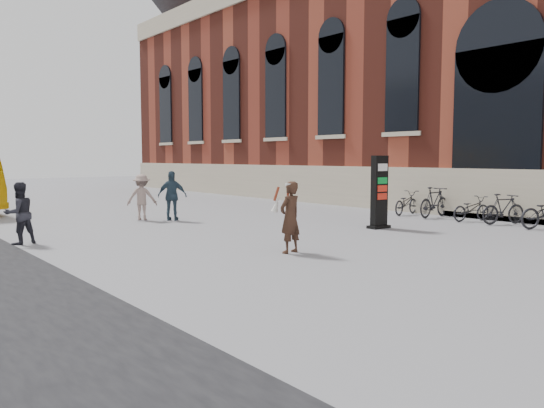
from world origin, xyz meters
TOP-DOWN VIEW (x-y plane):
  - ground at (0.00, 0.00)m, footprint 100.00×100.00m
  - station at (15.48, 6.00)m, footprint 12.15×44.50m
  - info_pylon at (4.65, 1.12)m, footprint 0.74×0.40m
  - woman at (-0.33, -0.38)m, footprint 0.68×0.63m
  - pedestrian_a at (-4.81, 4.87)m, footprint 0.88×0.76m
  - pedestrian_b at (-0.10, 7.80)m, footprint 1.19×1.07m
  - pedestrian_c at (0.66, 6.99)m, footprint 1.04×0.99m
  - bike_3 at (8.60, -0.83)m, footprint 1.75×1.04m
  - bike_4 at (8.60, 0.32)m, footprint 1.73×0.92m
  - bike_5 at (8.60, 1.79)m, footprint 1.91×0.64m
  - bike_6 at (8.60, 3.05)m, footprint 1.81×0.91m

SIDE VIEW (x-z plane):
  - ground at x=0.00m, z-range 0.00..0.00m
  - bike_4 at x=8.60m, z-range 0.00..0.86m
  - bike_6 at x=8.60m, z-range 0.00..0.91m
  - bike_3 at x=8.60m, z-range 0.00..1.02m
  - bike_5 at x=8.60m, z-range 0.00..1.13m
  - pedestrian_a at x=-4.81m, z-range 0.00..1.57m
  - pedestrian_b at x=-0.10m, z-range 0.00..1.61m
  - woman at x=-0.33m, z-range 0.02..1.67m
  - pedestrian_c at x=0.66m, z-range 0.00..1.73m
  - info_pylon at x=4.65m, z-range 0.00..2.25m
  - station at x=15.48m, z-range -1.49..17.66m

